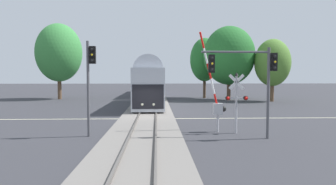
% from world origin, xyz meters
% --- Properties ---
extents(ground_plane, '(220.00, 220.00, 0.00)m').
position_xyz_m(ground_plane, '(0.00, 0.00, 0.00)').
color(ground_plane, '#333338').
extents(road_centre_stripe, '(44.00, 0.20, 0.01)m').
position_xyz_m(road_centre_stripe, '(0.00, 0.00, 0.00)').
color(road_centre_stripe, beige).
rests_on(road_centre_stripe, ground).
extents(railway_track, '(4.40, 80.00, 0.32)m').
position_xyz_m(railway_track, '(0.00, 0.00, 0.10)').
color(railway_track, slate).
rests_on(railway_track, ground).
extents(commuter_train, '(3.04, 42.07, 5.16)m').
position_xyz_m(commuter_train, '(0.00, 21.27, 2.78)').
color(commuter_train, '#B2B7C1').
rests_on(commuter_train, railway_track).
extents(crossing_gate_near, '(1.73, 0.40, 6.23)m').
position_xyz_m(crossing_gate_near, '(4.50, -6.11, 1.98)').
color(crossing_gate_near, '#B7B7BC').
rests_on(crossing_gate_near, ground).
extents(crossing_signal_mast, '(1.36, 0.44, 3.73)m').
position_xyz_m(crossing_signal_mast, '(5.61, -6.62, 2.28)').
color(crossing_signal_mast, '#B2B2B7').
rests_on(crossing_signal_mast, ground).
extents(traffic_signal_near_right, '(4.20, 0.38, 5.08)m').
position_xyz_m(traffic_signal_near_right, '(5.89, -8.28, 3.81)').
color(traffic_signal_near_right, '#4C4C51').
rests_on(traffic_signal_near_right, ground).
extents(traffic_signal_median, '(0.53, 0.38, 5.51)m').
position_xyz_m(traffic_signal_median, '(-3.04, -7.30, 3.69)').
color(traffic_signal_median, '#4C4C51').
rests_on(traffic_signal_median, ground).
extents(pine_left_background, '(6.74, 6.74, 11.21)m').
position_xyz_m(pine_left_background, '(-13.72, 21.47, 6.91)').
color(pine_left_background, brown).
rests_on(pine_left_background, ground).
extents(maple_right_background, '(4.80, 4.80, 8.47)m').
position_xyz_m(maple_right_background, '(16.47, 16.31, 5.26)').
color(maple_right_background, brown).
rests_on(maple_right_background, ground).
extents(oak_far_right, '(7.29, 7.29, 10.54)m').
position_xyz_m(oak_far_right, '(11.09, 18.73, 6.36)').
color(oak_far_right, '#4C3828').
rests_on(oak_far_right, ground).
extents(elm_centre_background, '(4.53, 4.53, 9.38)m').
position_xyz_m(elm_centre_background, '(8.27, 23.09, 5.99)').
color(elm_centre_background, '#4C3828').
rests_on(elm_centre_background, ground).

